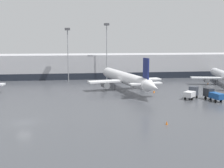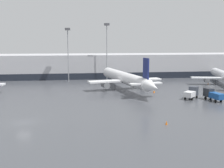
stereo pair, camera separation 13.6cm
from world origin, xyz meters
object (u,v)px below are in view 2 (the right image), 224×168
traffic_cone_0 (154,91)px  apron_light_mast_1 (68,40)px  apron_light_mast_3 (107,36)px  service_truck_2 (192,93)px  traffic_cone_1 (166,123)px  traffic_cone_2 (208,83)px  service_truck_1 (213,94)px  parked_jet_1 (125,78)px

traffic_cone_0 → apron_light_mast_1: 37.10m
apron_light_mast_3 → apron_light_mast_1: bearing=-170.0°
traffic_cone_0 → apron_light_mast_3: size_ratio=0.03×
service_truck_2 → traffic_cone_1: 24.37m
traffic_cone_2 → apron_light_mast_1: bearing=166.3°
traffic_cone_1 → service_truck_1: bearing=45.4°
service_truck_2 → service_truck_1: bearing=-79.3°
parked_jet_1 → service_truck_1: 25.82m
traffic_cone_2 → apron_light_mast_1: size_ratio=0.03×
service_truck_2 → traffic_cone_1: size_ratio=7.23×
apron_light_mast_1 → apron_light_mast_3: (13.84, 2.45, 1.25)m
traffic_cone_0 → service_truck_1: bearing=-47.3°
traffic_cone_0 → apron_light_mast_1: size_ratio=0.03×
service_truck_1 → traffic_cone_1: bearing=122.9°
service_truck_1 → traffic_cone_0: size_ratio=9.99×
traffic_cone_2 → apron_light_mast_3: 38.63m
service_truck_2 → traffic_cone_1: service_truck_2 is taller
traffic_cone_0 → apron_light_mast_1: apron_light_mast_1 is taller
service_truck_2 → apron_light_mast_3: apron_light_mast_3 is taller
traffic_cone_2 → apron_light_mast_1: 49.86m
traffic_cone_0 → traffic_cone_1: bearing=-101.9°
service_truck_2 → traffic_cone_0: size_ratio=8.35×
service_truck_2 → apron_light_mast_1: 47.56m
service_truck_2 → traffic_cone_2: size_ratio=8.00×
service_truck_2 → traffic_cone_0: (-6.95, 9.28, -1.22)m
parked_jet_1 → apron_light_mast_3: apron_light_mast_3 is taller
traffic_cone_1 → traffic_cone_2: 51.42m
service_truck_2 → parked_jet_1: bearing=86.3°
service_truck_1 → traffic_cone_2: 27.47m
traffic_cone_1 → apron_light_mast_3: (-3.92, 56.48, 15.58)m
traffic_cone_0 → traffic_cone_2: size_ratio=0.96×
traffic_cone_1 → traffic_cone_2: size_ratio=1.11×
parked_jet_1 → traffic_cone_2: size_ratio=63.52×
traffic_cone_0 → traffic_cone_2: bearing=30.2°
traffic_cone_0 → traffic_cone_1: size_ratio=0.87×
service_truck_1 → traffic_cone_0: bearing=30.3°
apron_light_mast_1 → traffic_cone_2: bearing=-13.7°
service_truck_2 → apron_light_mast_1: (-30.99, 33.60, 13.15)m
service_truck_1 → traffic_cone_2: (11.21, 25.05, -1.20)m
parked_jet_1 → traffic_cone_2: parked_jet_1 is taller
parked_jet_1 → traffic_cone_1: bearing=169.3°
service_truck_1 → traffic_cone_0: (-11.13, 12.05, -1.21)m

